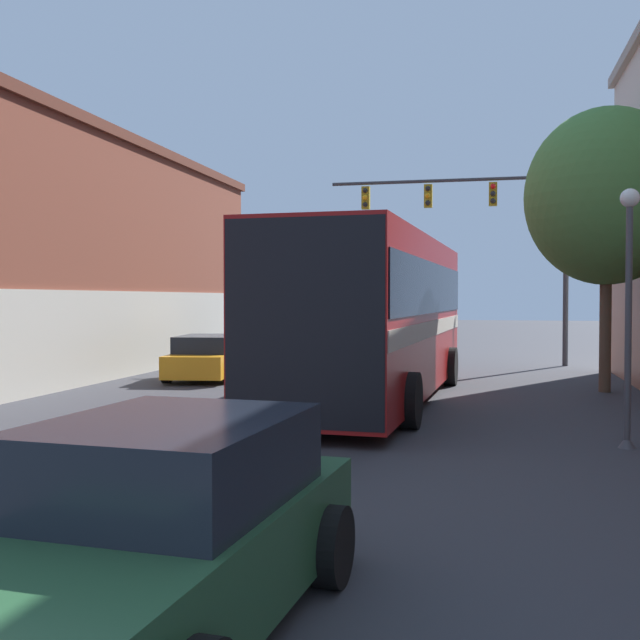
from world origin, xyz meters
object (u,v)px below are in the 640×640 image
object	(u,v)px
parked_car_left_near	(209,358)
street_lamp	(629,307)
bus	(375,311)
traffic_signal_gantry	(485,220)
street_tree_near	(607,197)
hatchback_foreground	(160,534)
parked_car_left_mid	(274,344)

from	to	relation	value
parked_car_left_near	street_lamp	distance (m)	12.77
bus	traffic_signal_gantry	size ratio (longest dim) A/B	1.37
traffic_signal_gantry	street_tree_near	size ratio (longest dim) A/B	1.18
hatchback_foreground	traffic_signal_gantry	size ratio (longest dim) A/B	0.49
bus	street_tree_near	bearing A→B (deg)	-59.00
hatchback_foreground	parked_car_left_mid	bearing A→B (deg)	18.31
hatchback_foreground	traffic_signal_gantry	distance (m)	22.21
street_lamp	parked_car_left_near	bearing A→B (deg)	141.21
parked_car_left_near	bus	bearing A→B (deg)	-131.77
hatchback_foreground	street_lamp	distance (m)	8.67
bus	traffic_signal_gantry	bearing A→B (deg)	-10.23
parked_car_left_mid	street_lamp	xyz separation A→B (m)	(9.56, -13.44, 1.49)
parked_car_left_near	parked_car_left_mid	size ratio (longest dim) A/B	1.01
hatchback_foreground	parked_car_left_mid	distance (m)	21.55
bus	parked_car_left_mid	world-z (taller)	bus
traffic_signal_gantry	bus	bearing A→B (deg)	-103.05
street_tree_near	street_lamp	bearing A→B (deg)	-95.40
traffic_signal_gantry	street_lamp	size ratio (longest dim) A/B	2.06
street_lamp	bus	bearing A→B (deg)	136.21
traffic_signal_gantry	street_tree_near	world-z (taller)	street_tree_near
parked_car_left_near	parked_car_left_mid	world-z (taller)	parked_car_left_mid
parked_car_left_near	traffic_signal_gantry	distance (m)	10.83
street_lamp	hatchback_foreground	bearing A→B (deg)	-119.48
parked_car_left_mid	street_lamp	size ratio (longest dim) A/B	1.12
parked_car_left_mid	street_tree_near	size ratio (longest dim) A/B	0.64
parked_car_left_near	street_tree_near	world-z (taller)	street_tree_near
bus	street_tree_near	xyz separation A→B (m)	(5.22, 2.80, 2.73)
hatchback_foreground	parked_car_left_mid	world-z (taller)	hatchback_foreground
parked_car_left_mid	traffic_signal_gantry	world-z (taller)	traffic_signal_gantry
street_tree_near	parked_car_left_mid	bearing A→B (deg)	148.45
street_tree_near	bus	bearing A→B (deg)	-151.81
hatchback_foreground	street_tree_near	bearing A→B (deg)	-14.59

